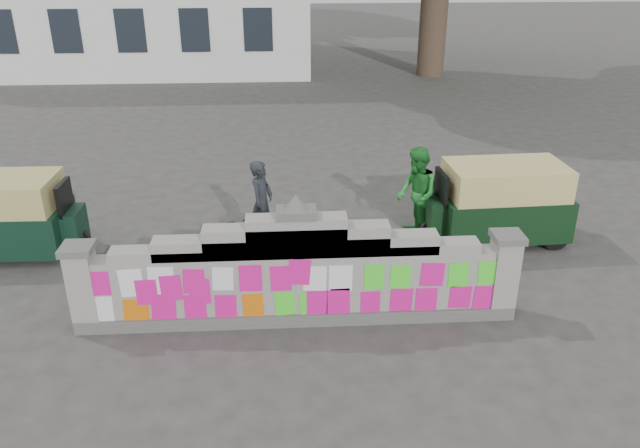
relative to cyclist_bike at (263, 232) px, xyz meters
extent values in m
plane|color=#383533|center=(0.55, -2.14, -0.45)|extent=(100.00, 100.00, 0.00)
cube|color=#4C4C49|center=(0.55, -2.14, -0.35)|extent=(6.40, 0.42, 0.20)
cube|color=gray|center=(0.55, -2.14, 0.15)|extent=(6.40, 0.32, 1.00)
cube|color=gray|center=(0.55, -2.14, 0.72)|extent=(5.20, 0.32, 0.14)
cube|color=gray|center=(0.55, -2.14, 0.79)|extent=(4.00, 0.32, 0.28)
cube|color=gray|center=(0.55, -2.14, 0.87)|extent=(2.60, 0.32, 0.44)
cube|color=gray|center=(0.55, -2.14, 0.94)|extent=(1.40, 0.32, 0.58)
cube|color=#4C4C49|center=(0.55, -2.14, 1.29)|extent=(0.55, 0.36, 0.12)
cone|color=#4C4C49|center=(0.55, -2.14, 1.45)|extent=(0.36, 0.36, 0.22)
cube|color=gray|center=(-2.47, -2.14, 0.17)|extent=(0.36, 0.40, 1.24)
cube|color=#4C4C49|center=(-2.47, -2.14, 0.83)|extent=(0.44, 0.44, 0.10)
cube|color=gray|center=(3.57, -2.14, 0.17)|extent=(0.36, 0.40, 1.24)
cube|color=#4C4C49|center=(3.57, -2.14, 0.83)|extent=(0.44, 0.44, 0.10)
imported|color=black|center=(0.00, 0.00, 0.00)|extent=(1.80, 1.17, 0.89)
imported|color=#212329|center=(0.00, 0.00, 0.31)|extent=(0.54, 0.65, 1.51)
imported|color=#24862F|center=(2.82, 0.53, 0.43)|extent=(0.76, 0.93, 1.76)
cube|color=black|center=(-4.59, 0.33, 0.06)|extent=(2.25, 1.24, 0.74)
cube|color=black|center=(-3.43, 0.31, 0.06)|extent=(0.47, 0.66, 0.65)
cube|color=black|center=(-3.43, 0.31, 0.62)|extent=(0.08, 0.65, 0.56)
cylinder|color=black|center=(-3.33, 0.31, -0.21)|extent=(0.47, 0.12, 0.46)
cube|color=black|center=(4.40, 0.38, 0.08)|extent=(2.34, 1.34, 0.76)
cube|color=tan|center=(4.40, 0.38, 0.74)|extent=(2.14, 1.28, 0.57)
cube|color=black|center=(3.21, 0.33, 0.08)|extent=(0.51, 0.69, 0.67)
cube|color=black|center=(3.21, 0.33, 0.65)|extent=(0.11, 0.67, 0.57)
cylinder|color=black|center=(3.12, 0.32, -0.21)|extent=(0.48, 0.14, 0.48)
cylinder|color=black|center=(5.23, 0.94, -0.21)|extent=(0.48, 0.14, 0.48)
cylinder|color=black|center=(5.28, -0.10, -0.21)|extent=(0.48, 0.14, 0.48)
camera|label=1|loc=(0.40, -9.97, 4.71)|focal=35.00mm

